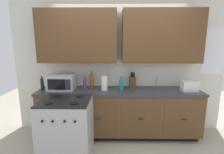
{
  "coord_description": "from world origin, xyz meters",
  "views": [
    {
      "loc": [
        -0.09,
        -2.75,
        1.78
      ],
      "look_at": [
        -0.14,
        0.27,
        1.17
      ],
      "focal_mm": 27.11,
      "sensor_mm": 36.0,
      "label": 1
    }
  ],
  "objects": [
    {
      "name": "knife_block",
      "position": [
        0.26,
        0.45,
        1.04
      ],
      "size": [
        0.11,
        0.14,
        0.31
      ],
      "color": "#52361E",
      "rests_on": "counter_run"
    },
    {
      "name": "ground_plane",
      "position": [
        0.0,
        0.0,
        0.0
      ],
      "size": [
        8.0,
        8.0,
        0.0
      ],
      "primitive_type": "plane",
      "color": "#B2A893"
    },
    {
      "name": "bottle_violet",
      "position": [
        -0.66,
        0.35,
        1.05
      ],
      "size": [
        0.06,
        0.06,
        0.26
      ],
      "color": "#663384",
      "rests_on": "counter_run"
    },
    {
      "name": "counter_run",
      "position": [
        0.0,
        0.3,
        0.47
      ],
      "size": [
        3.01,
        0.64,
        0.92
      ],
      "color": "black",
      "rests_on": "ground_plane"
    },
    {
      "name": "paper_towel_roll",
      "position": [
        -0.28,
        0.27,
        1.05
      ],
      "size": [
        0.12,
        0.12,
        0.26
      ],
      "primitive_type": "cylinder",
      "color": "white",
      "rests_on": "counter_run"
    },
    {
      "name": "wall_unit",
      "position": [
        0.0,
        0.5,
        1.67
      ],
      "size": [
        4.18,
        0.4,
        2.57
      ],
      "color": "silver",
      "rests_on": "ground_plane"
    },
    {
      "name": "bottle_amber",
      "position": [
        -0.53,
        0.47,
        1.08
      ],
      "size": [
        0.07,
        0.07,
        0.32
      ],
      "color": "#9E6619",
      "rests_on": "counter_run"
    },
    {
      "name": "sink_faucet",
      "position": [
        0.75,
        0.51,
        1.02
      ],
      "size": [
        0.02,
        0.02,
        0.2
      ],
      "primitive_type": "cylinder",
      "color": "#B2B5BA",
      "rests_on": "counter_run"
    },
    {
      "name": "toaster",
      "position": [
        1.27,
        0.23,
        1.02
      ],
      "size": [
        0.28,
        0.18,
        0.19
      ],
      "color": "white",
      "rests_on": "counter_run"
    },
    {
      "name": "microwave",
      "position": [
        -1.08,
        0.31,
        1.06
      ],
      "size": [
        0.48,
        0.37,
        0.28
      ],
      "color": "#B7B7BC",
      "rests_on": "counter_run"
    },
    {
      "name": "bottle_teal",
      "position": [
        0.03,
        0.23,
        1.05
      ],
      "size": [
        0.08,
        0.08,
        0.26
      ],
      "color": "#1E707A",
      "rests_on": "counter_run"
    },
    {
      "name": "bottle_dark",
      "position": [
        -1.43,
        0.27,
        1.05
      ],
      "size": [
        0.06,
        0.06,
        0.27
      ],
      "color": "black",
      "rests_on": "counter_run"
    },
    {
      "name": "stove_range",
      "position": [
        -0.84,
        -0.33,
        0.47
      ],
      "size": [
        0.76,
        0.68,
        0.95
      ],
      "color": "#B7B7BC",
      "rests_on": "ground_plane"
    }
  ]
}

